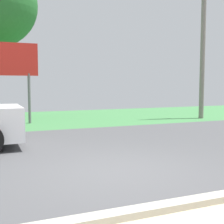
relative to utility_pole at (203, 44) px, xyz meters
name	(u,v)px	position (x,y,z in m)	size (l,w,h in m)	color
ground_plane	(76,146)	(-7.75, -4.19, -3.78)	(40.00, 22.00, 0.20)	#4C4C4F
utility_pole	(203,44)	(0.00, 0.00, 0.00)	(1.80, 0.24, 7.12)	gray
roadside_billboard	(7,65)	(-9.23, 1.26, -1.19)	(2.60, 0.12, 3.50)	slate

